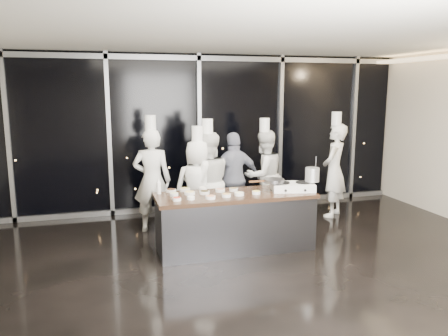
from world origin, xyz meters
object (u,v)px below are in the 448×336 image
Objects in this scene: chef_center at (208,182)px; chef_side at (334,170)px; stove at (293,187)px; chef_right at (264,175)px; chef_left at (198,186)px; guest at (234,178)px; demo_counter at (235,221)px; stock_pot at (312,175)px; chef_far_left at (152,179)px; frying_pan at (273,181)px.

chef_side is at bearing -176.30° from chef_center.
chef_right is (0.07, 1.44, -0.09)m from stove.
chef_left reaches higher than guest.
stock_pot is (1.25, -0.10, 0.70)m from demo_counter.
chef_left is 0.96× the size of chef_right.
demo_counter is at bearing 144.45° from chef_far_left.
chef_far_left is (-1.76, 1.28, -0.14)m from frying_pan.
chef_left is 2.82m from chef_side.
chef_center reaches higher than stove.
chef_side is (1.48, 1.28, -0.03)m from stove.
chef_far_left is (-2.38, 1.38, -0.22)m from stock_pot.
chef_center is 1.02× the size of chef_right.
demo_counter is 1.77m from chef_far_left.
chef_left is (-1.63, 1.05, -0.31)m from stock_pot.
chef_far_left reaches higher than guest.
guest is (0.39, 1.31, 0.41)m from demo_counter.
chef_center is at bearing 149.42° from stove.
stock_pot is at bearing 2.91° from frying_pan.
stock_pot is at bearing 2.77° from stove.
chef_center is at bearing 141.66° from frying_pan.
chef_center is at bearing -39.13° from chef_side.
demo_counter is 1.26× the size of chef_right.
guest is 0.88× the size of chef_right.
stove is 1.47m from guest.
chef_left is at bearing 21.31° from guest.
chef_far_left is 0.98m from chef_center.
chef_right is (1.20, 0.38, -0.02)m from chef_center.
chef_side is at bearing -167.80° from chef_far_left.
chef_side is (1.17, 1.34, -0.22)m from stock_pot.
frying_pan is 0.35× the size of guest.
chef_far_left is (-2.07, 1.33, -0.03)m from stove.
guest is (0.58, 0.30, -0.03)m from chef_center.
chef_side is at bearing 173.75° from guest.
chef_side is at bearing -166.76° from chef_left.
chef_right is at bearing 87.43° from frying_pan.
chef_right is at bearing 100.01° from stove.
chef_center is at bearing -154.65° from chef_left.
chef_left reaches higher than demo_counter.
chef_left is 0.91× the size of chef_side.
chef_far_left reaches higher than stove.
stove is (0.94, -0.05, 0.51)m from demo_counter.
guest is (-0.55, 1.36, -0.11)m from stove.
stock_pot is 0.13× the size of guest.
chef_center is 2.62m from chef_side.
guest reaches higher than frying_pan.
chef_side reaches higher than demo_counter.
chef_right is (2.14, 0.12, -0.06)m from chef_far_left.
demo_counter is 0.88m from frying_pan.
chef_left is 0.86m from guest.
frying_pan is at bearing 170.32° from stock_pot.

